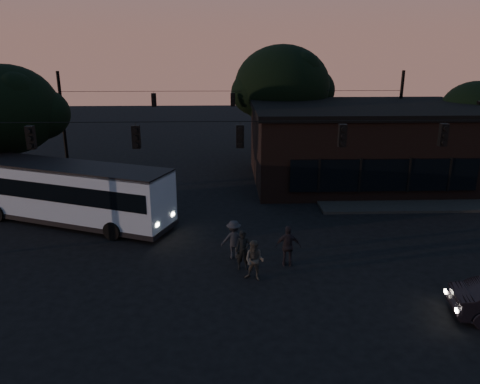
{
  "coord_description": "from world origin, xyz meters",
  "views": [
    {
      "loc": [
        -0.69,
        -16.14,
        9.37
      ],
      "look_at": [
        0.0,
        4.0,
        3.0
      ],
      "focal_mm": 35.0,
      "sensor_mm": 36.0,
      "label": 1
    }
  ],
  "objects_px": {
    "building": "(362,144)",
    "bus": "(70,191)",
    "pedestrian_c": "(288,246)",
    "pedestrian_d": "(234,240)",
    "pedestrian_b": "(254,260)",
    "pedestrian_a": "(243,250)"
  },
  "relations": [
    {
      "from": "building",
      "to": "bus",
      "type": "relative_size",
      "value": 1.31
    },
    {
      "from": "pedestrian_c",
      "to": "pedestrian_d",
      "type": "xyz_separation_m",
      "value": [
        -2.36,
        0.89,
        -0.03
      ]
    },
    {
      "from": "building",
      "to": "pedestrian_b",
      "type": "distance_m",
      "value": 17.01
    },
    {
      "from": "bus",
      "to": "pedestrian_d",
      "type": "relative_size",
      "value": 6.47
    },
    {
      "from": "building",
      "to": "pedestrian_c",
      "type": "height_order",
      "value": "building"
    },
    {
      "from": "pedestrian_b",
      "to": "pedestrian_d",
      "type": "xyz_separation_m",
      "value": [
        -0.8,
        2.11,
        0.04
      ]
    },
    {
      "from": "building",
      "to": "pedestrian_d",
      "type": "xyz_separation_m",
      "value": [
        -9.3,
        -12.52,
        -1.8
      ]
    },
    {
      "from": "building",
      "to": "pedestrian_a",
      "type": "height_order",
      "value": "building"
    },
    {
      "from": "building",
      "to": "pedestrian_b",
      "type": "height_order",
      "value": "building"
    },
    {
      "from": "building",
      "to": "pedestrian_c",
      "type": "bearing_deg",
      "value": -117.37
    },
    {
      "from": "bus",
      "to": "pedestrian_c",
      "type": "height_order",
      "value": "bus"
    },
    {
      "from": "pedestrian_a",
      "to": "pedestrian_d",
      "type": "relative_size",
      "value": 0.98
    },
    {
      "from": "bus",
      "to": "pedestrian_d",
      "type": "bearing_deg",
      "value": -6.57
    },
    {
      "from": "pedestrian_a",
      "to": "pedestrian_c",
      "type": "bearing_deg",
      "value": 6.69
    },
    {
      "from": "pedestrian_a",
      "to": "pedestrian_b",
      "type": "distance_m",
      "value": 1.08
    },
    {
      "from": "building",
      "to": "bus",
      "type": "bearing_deg",
      "value": -156.81
    },
    {
      "from": "pedestrian_a",
      "to": "pedestrian_c",
      "type": "height_order",
      "value": "pedestrian_c"
    },
    {
      "from": "pedestrian_c",
      "to": "pedestrian_b",
      "type": "bearing_deg",
      "value": 43.27
    },
    {
      "from": "building",
      "to": "bus",
      "type": "xyz_separation_m",
      "value": [
        -18.04,
        -7.73,
        -0.87
      ]
    },
    {
      "from": "pedestrian_a",
      "to": "pedestrian_c",
      "type": "xyz_separation_m",
      "value": [
        1.98,
        0.23,
        0.05
      ]
    },
    {
      "from": "building",
      "to": "pedestrian_d",
      "type": "height_order",
      "value": "building"
    },
    {
      "from": "pedestrian_c",
      "to": "pedestrian_d",
      "type": "bearing_deg",
      "value": -15.49
    }
  ]
}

